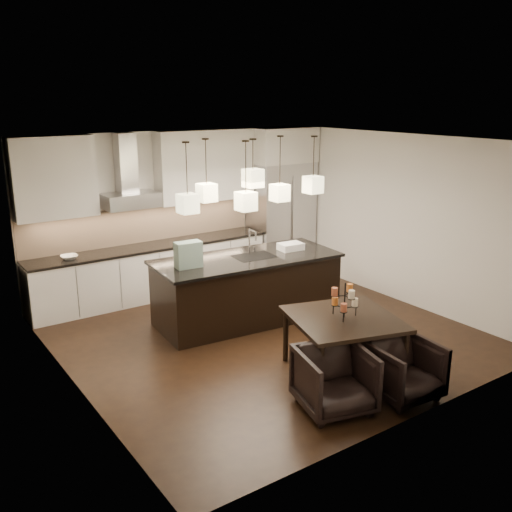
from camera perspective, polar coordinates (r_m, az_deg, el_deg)
floor at (r=8.45m, az=0.78°, el=-7.90°), size 5.50×5.50×0.02m
ceiling at (r=7.76m, az=0.86°, el=11.54°), size 5.50×5.50×0.02m
wall_back at (r=10.30m, az=-8.17°, el=4.54°), size 5.50×0.02×2.80m
wall_front at (r=6.06m, az=16.22°, el=-4.01°), size 5.50×0.02×2.80m
wall_left at (r=6.82m, az=-18.41°, el=-1.97°), size 0.02×5.50×2.80m
wall_right at (r=9.81m, az=14.08°, el=3.66°), size 0.02×5.50×2.80m
refrigerator at (r=11.14m, az=2.49°, el=3.83°), size 1.20×0.72×2.15m
fridge_panel at (r=10.93m, az=2.58°, el=11.02°), size 1.26×0.72×0.65m
lower_cabinets at (r=9.99m, az=-10.30°, el=-1.61°), size 4.21×0.62×0.88m
countertop at (r=9.86m, az=-10.43°, el=0.95°), size 4.21×0.66×0.04m
backsplash at (r=10.05m, az=-11.24°, el=3.15°), size 4.21×0.02×0.63m
upper_cab_left at (r=9.26m, az=-19.59°, el=7.39°), size 1.25×0.35×1.25m
upper_cab_right at (r=10.27m, az=-5.07°, el=8.98°), size 1.85×0.35×1.25m
hood_canopy at (r=9.62m, az=-12.43°, el=5.47°), size 0.90×0.52×0.24m
hood_chimney at (r=9.63m, az=-12.89°, el=9.07°), size 0.30×0.28×0.96m
fruit_bowl at (r=9.34m, az=-18.18°, el=-0.11°), size 0.28×0.28×0.06m
island_body at (r=8.82m, az=-0.93°, el=-3.41°), size 2.84×1.34×0.97m
island_top at (r=8.66m, az=-0.95°, el=-0.25°), size 2.93×1.44×0.04m
faucet at (r=8.75m, az=-0.67°, el=1.48°), size 0.13×0.27×0.42m
tote_bag at (r=8.16m, az=-6.79°, el=0.14°), size 0.39×0.23×0.37m
food_container at (r=9.06m, az=3.49°, el=0.96°), size 0.40×0.30×0.11m
dining_table at (r=7.28m, az=8.66°, el=-8.82°), size 1.56×1.56×0.75m
candelabra at (r=7.05m, az=8.86°, el=-4.40°), size 0.45×0.45×0.44m
candle_a at (r=7.13m, az=9.86°, el=-4.58°), size 0.10×0.10×0.10m
candle_b at (r=7.14m, az=7.90°, el=-4.47°), size 0.10×0.10×0.10m
candle_c at (r=6.93m, az=8.77°, el=-5.12°), size 0.10×0.10×0.10m
candle_d at (r=7.13m, az=9.37°, el=-3.16°), size 0.10×0.10×0.10m
candle_e at (r=6.97m, az=7.87°, el=-3.55°), size 0.10×0.10×0.10m
candle_f at (r=6.91m, az=9.54°, el=-3.80°), size 0.10×0.10×0.10m
armchair_left at (r=6.49m, az=7.86°, el=-12.21°), size 0.93×0.95×0.71m
armchair_right at (r=6.90m, az=14.58°, el=-10.98°), size 0.80×0.81×0.68m
pendant_a at (r=7.77m, az=-6.85°, el=5.23°), size 0.24×0.24×0.26m
pendant_b at (r=8.30m, az=-4.96°, el=6.33°), size 0.24×0.24×0.26m
pendant_c at (r=8.19m, az=-0.31°, el=7.79°), size 0.24×0.24×0.26m
pendant_d at (r=8.85m, az=2.38°, el=6.35°), size 0.24×0.24×0.26m
pendant_e at (r=8.83m, az=5.72°, el=7.11°), size 0.24×0.24×0.26m
pendant_f at (r=7.92m, az=-1.02°, el=5.50°), size 0.24×0.24×0.26m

